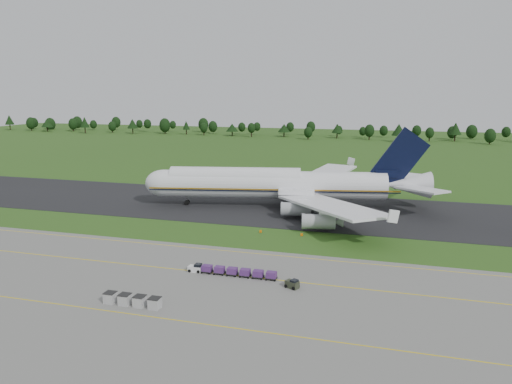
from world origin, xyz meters
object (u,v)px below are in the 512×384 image
(aircraft, at_px, (279,184))
(uld_row, at_px, (132,300))
(edge_markers, at_px, (281,233))
(baggage_train, at_px, (231,271))
(utility_cart, at_px, (292,284))

(aircraft, height_order, uld_row, aircraft)
(aircraft, height_order, edge_markers, aircraft)
(uld_row, bearing_deg, baggage_train, 57.31)
(aircraft, xyz_separation_m, edge_markers, (6.65, -25.45, -5.86))
(aircraft, distance_m, edge_markers, 26.95)
(aircraft, height_order, baggage_train, aircraft)
(baggage_train, xyz_separation_m, uld_row, (-9.82, -15.30, 0.07))
(edge_markers, bearing_deg, utility_cart, -73.45)
(edge_markers, bearing_deg, aircraft, 104.66)
(baggage_train, height_order, uld_row, uld_row)
(baggage_train, bearing_deg, uld_row, -122.69)
(utility_cart, xyz_separation_m, edge_markers, (-8.51, 28.62, -0.34))
(aircraft, distance_m, uld_row, 67.38)
(aircraft, relative_size, baggage_train, 4.92)
(aircraft, relative_size, utility_cart, 31.96)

